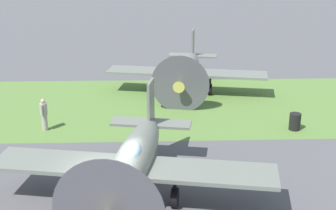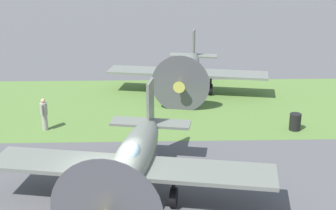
{
  "view_description": "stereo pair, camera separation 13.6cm",
  "coord_description": "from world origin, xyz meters",
  "px_view_note": "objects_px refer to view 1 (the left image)",
  "views": [
    {
      "loc": [
        -1.59,
        15.52,
        9.41
      ],
      "look_at": [
        -2.43,
        -7.7,
        1.39
      ],
      "focal_mm": 50.88,
      "sensor_mm": 36.0,
      "label": 1
    },
    {
      "loc": [
        -1.73,
        15.52,
        9.41
      ],
      "look_at": [
        -2.43,
        -7.7,
        1.39
      ],
      "focal_mm": 50.88,
      "sensor_mm": 36.0,
      "label": 2
    }
  ],
  "objects_px": {
    "airplane_wingman": "(187,69)",
    "fuel_drum": "(295,122)",
    "ground_crew_chief": "(44,114)",
    "airplane_lead": "(134,160)"
  },
  "relations": [
    {
      "from": "airplane_wingman",
      "to": "fuel_drum",
      "type": "relative_size",
      "value": 11.58
    },
    {
      "from": "ground_crew_chief",
      "to": "airplane_wingman",
      "type": "bearing_deg",
      "value": -43.48
    },
    {
      "from": "airplane_wingman",
      "to": "airplane_lead",
      "type": "bearing_deg",
      "value": 88.33
    },
    {
      "from": "airplane_lead",
      "to": "fuel_drum",
      "type": "distance_m",
      "value": 10.69
    },
    {
      "from": "ground_crew_chief",
      "to": "fuel_drum",
      "type": "height_order",
      "value": "ground_crew_chief"
    },
    {
      "from": "ground_crew_chief",
      "to": "fuel_drum",
      "type": "relative_size",
      "value": 1.92
    },
    {
      "from": "airplane_lead",
      "to": "fuel_drum",
      "type": "relative_size",
      "value": 12.05
    },
    {
      "from": "fuel_drum",
      "to": "airplane_lead",
      "type": "bearing_deg",
      "value": 39.53
    },
    {
      "from": "ground_crew_chief",
      "to": "fuel_drum",
      "type": "distance_m",
      "value": 13.13
    },
    {
      "from": "airplane_lead",
      "to": "fuel_drum",
      "type": "bearing_deg",
      "value": -130.03
    }
  ]
}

